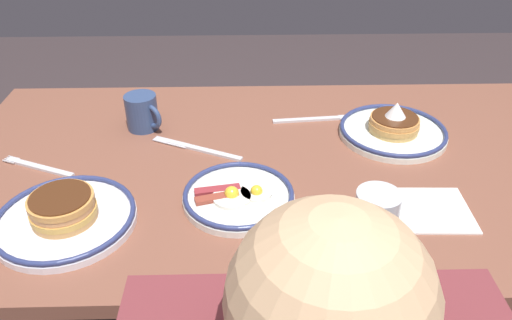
{
  "coord_description": "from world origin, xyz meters",
  "views": [
    {
      "loc": [
        0.07,
        0.93,
        1.35
      ],
      "look_at": [
        0.04,
        0.04,
        0.77
      ],
      "focal_mm": 35.0,
      "sensor_mm": 36.0,
      "label": 1
    }
  ],
  "objects_px": {
    "butter_knife": "(197,148)",
    "coffee_mug": "(142,112)",
    "fork_far": "(313,119)",
    "paper_napkin": "(430,210)",
    "plate_near_main": "(393,129)",
    "plate_center_pancakes": "(65,215)",
    "plate_far_companion": "(238,196)",
    "fork_near": "(38,167)",
    "drinking_glass": "(374,229)"
  },
  "relations": [
    {
      "from": "plate_near_main",
      "to": "drinking_glass",
      "type": "distance_m",
      "value": 0.44
    },
    {
      "from": "drinking_glass",
      "to": "butter_knife",
      "type": "relative_size",
      "value": 0.62
    },
    {
      "from": "fork_far",
      "to": "butter_knife",
      "type": "bearing_deg",
      "value": 25.1
    },
    {
      "from": "drinking_glass",
      "to": "fork_far",
      "type": "relative_size",
      "value": 0.65
    },
    {
      "from": "drinking_glass",
      "to": "butter_knife",
      "type": "height_order",
      "value": "drinking_glass"
    },
    {
      "from": "plate_center_pancakes",
      "to": "fork_near",
      "type": "xyz_separation_m",
      "value": [
        0.12,
        -0.19,
        -0.02
      ]
    },
    {
      "from": "plate_far_companion",
      "to": "coffee_mug",
      "type": "relative_size",
      "value": 2.33
    },
    {
      "from": "plate_center_pancakes",
      "to": "butter_knife",
      "type": "xyz_separation_m",
      "value": [
        -0.22,
        -0.26,
        -0.02
      ]
    },
    {
      "from": "fork_far",
      "to": "paper_napkin",
      "type": "bearing_deg",
      "value": 116.25
    },
    {
      "from": "paper_napkin",
      "to": "butter_knife",
      "type": "xyz_separation_m",
      "value": [
        0.47,
        -0.24,
        0.0
      ]
    },
    {
      "from": "fork_far",
      "to": "drinking_glass",
      "type": "bearing_deg",
      "value": 94.41
    },
    {
      "from": "plate_far_companion",
      "to": "fork_near",
      "type": "height_order",
      "value": "plate_far_companion"
    },
    {
      "from": "plate_center_pancakes",
      "to": "fork_near",
      "type": "bearing_deg",
      "value": -58.22
    },
    {
      "from": "plate_center_pancakes",
      "to": "plate_far_companion",
      "type": "xyz_separation_m",
      "value": [
        -0.32,
        -0.06,
        -0.01
      ]
    },
    {
      "from": "coffee_mug",
      "to": "plate_far_companion",
      "type": "bearing_deg",
      "value": 127.78
    },
    {
      "from": "plate_center_pancakes",
      "to": "coffee_mug",
      "type": "xyz_separation_m",
      "value": [
        -0.09,
        -0.36,
        0.02
      ]
    },
    {
      "from": "plate_near_main",
      "to": "coffee_mug",
      "type": "distance_m",
      "value": 0.61
    },
    {
      "from": "plate_far_companion",
      "to": "butter_knife",
      "type": "xyz_separation_m",
      "value": [
        0.1,
        -0.2,
        -0.01
      ]
    },
    {
      "from": "paper_napkin",
      "to": "fork_near",
      "type": "xyz_separation_m",
      "value": [
        0.81,
        -0.17,
        0.0
      ]
    },
    {
      "from": "plate_far_companion",
      "to": "drinking_glass",
      "type": "relative_size",
      "value": 1.66
    },
    {
      "from": "fork_near",
      "to": "plate_center_pancakes",
      "type": "bearing_deg",
      "value": 121.78
    },
    {
      "from": "plate_far_companion",
      "to": "fork_near",
      "type": "distance_m",
      "value": 0.46
    },
    {
      "from": "plate_near_main",
      "to": "drinking_glass",
      "type": "relative_size",
      "value": 1.92
    },
    {
      "from": "coffee_mug",
      "to": "plate_center_pancakes",
      "type": "bearing_deg",
      "value": 76.72
    },
    {
      "from": "plate_near_main",
      "to": "paper_napkin",
      "type": "xyz_separation_m",
      "value": [
        -0.0,
        0.29,
        -0.02
      ]
    },
    {
      "from": "coffee_mug",
      "to": "fork_near",
      "type": "bearing_deg",
      "value": 40.46
    },
    {
      "from": "coffee_mug",
      "to": "paper_napkin",
      "type": "distance_m",
      "value": 0.7
    },
    {
      "from": "drinking_glass",
      "to": "paper_napkin",
      "type": "xyz_separation_m",
      "value": [
        -0.15,
        -0.12,
        -0.06
      ]
    },
    {
      "from": "plate_far_companion",
      "to": "paper_napkin",
      "type": "xyz_separation_m",
      "value": [
        -0.37,
        0.04,
        -0.01
      ]
    },
    {
      "from": "plate_center_pancakes",
      "to": "drinking_glass",
      "type": "distance_m",
      "value": 0.56
    },
    {
      "from": "plate_near_main",
      "to": "coffee_mug",
      "type": "bearing_deg",
      "value": -5.11
    },
    {
      "from": "plate_center_pancakes",
      "to": "drinking_glass",
      "type": "bearing_deg",
      "value": 169.82
    },
    {
      "from": "paper_napkin",
      "to": "fork_near",
      "type": "distance_m",
      "value": 0.83
    },
    {
      "from": "fork_near",
      "to": "paper_napkin",
      "type": "bearing_deg",
      "value": 168.24
    },
    {
      "from": "coffee_mug",
      "to": "paper_napkin",
      "type": "height_order",
      "value": "coffee_mug"
    },
    {
      "from": "coffee_mug",
      "to": "fork_near",
      "type": "xyz_separation_m",
      "value": [
        0.2,
        0.17,
        -0.04
      ]
    },
    {
      "from": "plate_near_main",
      "to": "fork_near",
      "type": "bearing_deg",
      "value": 8.42
    },
    {
      "from": "plate_center_pancakes",
      "to": "fork_far",
      "type": "bearing_deg",
      "value": -142.36
    },
    {
      "from": "coffee_mug",
      "to": "butter_knife",
      "type": "bearing_deg",
      "value": 142.32
    },
    {
      "from": "coffee_mug",
      "to": "butter_knife",
      "type": "height_order",
      "value": "coffee_mug"
    },
    {
      "from": "plate_near_main",
      "to": "plate_center_pancakes",
      "type": "height_order",
      "value": "plate_near_main"
    },
    {
      "from": "drinking_glass",
      "to": "paper_napkin",
      "type": "relative_size",
      "value": 0.89
    },
    {
      "from": "coffee_mug",
      "to": "butter_knife",
      "type": "distance_m",
      "value": 0.18
    },
    {
      "from": "plate_far_companion",
      "to": "fork_far",
      "type": "relative_size",
      "value": 1.08
    },
    {
      "from": "fork_far",
      "to": "butter_knife",
      "type": "xyz_separation_m",
      "value": [
        0.29,
        0.13,
        -0.0
      ]
    },
    {
      "from": "paper_napkin",
      "to": "fork_near",
      "type": "relative_size",
      "value": 0.85
    },
    {
      "from": "coffee_mug",
      "to": "drinking_glass",
      "type": "xyz_separation_m",
      "value": [
        -0.46,
        0.46,
        0.02
      ]
    },
    {
      "from": "drinking_glass",
      "to": "butter_knife",
      "type": "xyz_separation_m",
      "value": [
        0.32,
        -0.36,
        -0.06
      ]
    },
    {
      "from": "plate_near_main",
      "to": "plate_far_companion",
      "type": "height_order",
      "value": "plate_near_main"
    },
    {
      "from": "butter_knife",
      "to": "coffee_mug",
      "type": "bearing_deg",
      "value": -37.68
    }
  ]
}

